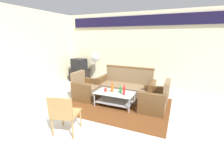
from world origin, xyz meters
The scene contains 16 objects.
ground_plane centered at (0.00, 0.00, 0.00)m, with size 14.00×14.00×0.00m, color beige.
wall_back centered at (0.00, 3.05, 1.48)m, with size 6.52×0.19×2.80m.
wall_left centered at (-3.26, -0.10, 1.40)m, with size 0.12×6.20×2.80m, color beige.
rug centered at (-0.09, 0.83, 0.01)m, with size 2.95×2.18×0.01m, color brown.
couch centered at (-0.03, 1.53, 0.32)m, with size 1.82×0.79×0.96m.
armchair_left centered at (-1.15, 0.90, 0.29)m, with size 0.70×0.76×0.85m.
armchair_right centered at (0.98, 0.90, 0.29)m, with size 0.70×0.76×0.85m.
coffee_table centered at (-0.10, 0.74, 0.27)m, with size 1.10×0.60×0.40m.
bottle_red centered at (0.19, 0.68, 0.52)m, with size 0.07×0.07×0.30m.
bottle_green centered at (0.06, 0.77, 0.49)m, with size 0.07×0.07×0.22m.
bottle_orange centered at (-0.18, 0.76, 0.53)m, with size 0.08×0.08×0.31m.
cup centered at (-0.37, 0.70, 0.46)m, with size 0.08×0.08×0.10m, color red.
tv_stand centered at (-2.54, 2.55, 0.26)m, with size 0.80×0.50×0.52m, color black.
television centered at (-2.54, 2.55, 0.76)m, with size 0.67×0.54×0.48m.
pedestal_fan centered at (-1.73, 2.60, 1.01)m, with size 0.36×0.36×1.27m.
wicker_chair centered at (-0.50, -0.89, 0.49)m, with size 0.58×0.58×0.84m.
Camera 1 is at (1.44, -3.00, 1.90)m, focal length 24.66 mm.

